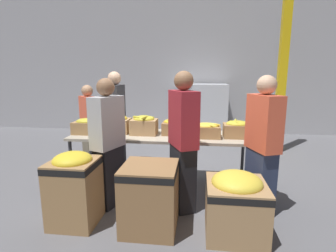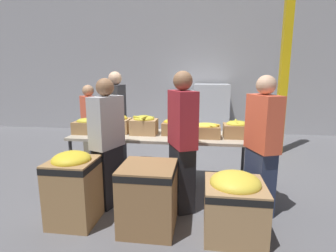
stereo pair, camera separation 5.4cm
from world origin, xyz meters
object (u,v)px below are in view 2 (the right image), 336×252
Objects in this scene: donation_bin_0 at (73,186)px; donation_bin_2 at (234,203)px; volunteer_0 at (90,127)px; pallet_stack_0 at (188,114)px; volunteer_3 at (108,144)px; volunteer_1 at (182,143)px; pallet_stack_1 at (211,111)px; banana_box_5 at (237,129)px; banana_box_0 at (87,126)px; banana_box_3 at (176,126)px; sorting_table at (161,138)px; volunteer_4 at (117,121)px; donation_bin_1 at (148,195)px; volunteer_2 at (262,147)px; banana_box_4 at (206,130)px; support_pillar at (285,60)px; banana_box_2 at (144,125)px; banana_box_1 at (117,123)px.

donation_bin_2 is (1.81, 0.00, -0.08)m from donation_bin_0.
pallet_stack_0 is at bearing 105.57° from volunteer_0.
volunteer_1 is at bearing -67.45° from volunteer_3.
pallet_stack_1 is (1.41, 4.06, -0.11)m from volunteer_3.
donation_bin_2 is at bearing -86.18° from volunteer_3.
banana_box_0 is at bearing -178.89° from banana_box_5.
volunteer_0 is 0.91× the size of volunteer_3.
volunteer_0 is at bearing 110.83° from banana_box_0.
banana_box_3 is 0.24× the size of volunteer_3.
volunteer_0 reaches higher than pallet_stack_1.
sorting_table is 1.55× the size of volunteer_4.
donation_bin_1 is at bearing -4.42° from volunteer_0.
banana_box_0 is 1.30m from donation_bin_0.
volunteer_3 is at bearing 70.71° from volunteer_2.
banana_box_4 is 0.24× the size of volunteer_3.
sorting_table is 1.15m from banana_box_5.
volunteer_1 is at bearing -61.82° from sorting_table.
volunteer_4 is 2.05× the size of donation_bin_0.
donation_bin_1 is at bearing -124.56° from support_pillar.
banana_box_5 is 0.10× the size of support_pillar.
sorting_table is at bearing -138.61° from support_pillar.
banana_box_2 reaches higher than banana_box_4.
volunteer_4 is 1.21× the size of pallet_stack_1.
support_pillar reaches higher than volunteer_0.
support_pillar is (2.30, 2.03, 1.26)m from sorting_table.
sorting_table is 0.95m from volunteer_3.
pallet_stack_1 is (2.26, 2.68, -0.04)m from volunteer_0.
volunteer_1 is 0.44× the size of support_pillar.
support_pillar is (2.87, 2.79, 1.17)m from volunteer_3.
sorting_table is 6.82× the size of banana_box_2.
banana_box_2 is 0.54× the size of donation_bin_1.
volunteer_4 is 2.91m from pallet_stack_0.
donation_bin_2 is at bearing -28.51° from banana_box_0.
banana_box_2 is at bearing -98.31° from pallet_stack_0.
volunteer_0 is (-1.16, 0.61, -0.19)m from banana_box_2.
volunteer_2 is at bearing 55.93° from donation_bin_2.
banana_box_3 is at bearing -13.21° from volunteer_1.
sorting_table is 6.82× the size of banana_box_3.
donation_bin_0 is (-2.16, -0.53, -0.39)m from volunteer_2.
banana_box_3 is (0.22, 0.08, 0.17)m from sorting_table.
donation_bin_2 is at bearing 46.01° from volunteer_4.
banana_box_4 is 1.01× the size of banana_box_5.
pallet_stack_0 is (-1.13, 4.00, -0.23)m from volunteer_2.
banana_box_1 is 0.24× the size of volunteer_3.
sorting_table is 6.74× the size of banana_box_4.
donation_bin_2 is at bearing 0.00° from donation_bin_1.
banana_box_0 reaches higher than donation_bin_0.
volunteer_0 is 1.05× the size of pallet_stack_1.
banana_box_0 reaches higher than sorting_table.
banana_box_4 is at bearing -6.65° from banana_box_1.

